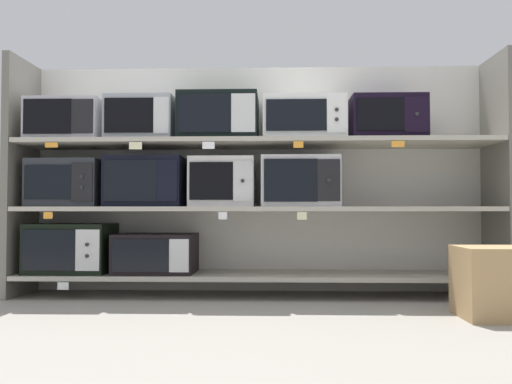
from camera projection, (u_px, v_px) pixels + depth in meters
The scene contains 28 objects.
ground at pixel (249, 329), 2.70m from camera, with size 7.17×6.00×0.02m, color gray.
back_panel at pixel (257, 178), 3.99m from camera, with size 3.37×0.04×1.61m, color beige.
upright_left at pixel (21, 177), 3.78m from camera, with size 0.05×0.49×1.61m, color #68645B.
upright_right at pixel (498, 176), 3.67m from camera, with size 0.05×0.49×1.61m, color #68645B.
shelf_0 at pixel (256, 275), 3.70m from camera, with size 3.17×0.49×0.03m, color #ADA899.
microwave_0 at pixel (71, 248), 3.75m from camera, with size 0.53×0.42×0.33m.
microwave_1 at pixel (156, 253), 3.72m from camera, with size 0.53×0.40×0.26m.
price_tag_0 at pixel (63, 286), 3.49m from camera, with size 0.07×0.00×0.05m, color white.
shelf_1 at pixel (256, 209), 3.72m from camera, with size 3.17×0.49×0.03m, color #ADA899.
microwave_2 at pixel (68, 183), 3.76m from camera, with size 0.48×0.38×0.32m.
microwave_3 at pixel (147, 182), 3.74m from camera, with size 0.51×0.39×0.34m.
microwave_4 at pixel (223, 182), 3.73m from camera, with size 0.43×0.35×0.33m.
microwave_5 at pixel (300, 182), 3.71m from camera, with size 0.51×0.44×0.33m.
price_tag_1 at pixel (48, 215), 3.51m from camera, with size 0.06×0.00×0.04m, color orange.
price_tag_2 at pixel (223, 216), 3.47m from camera, with size 0.05×0.00×0.05m, color white.
price_tag_3 at pixel (302, 216), 3.46m from camera, with size 0.06×0.00×0.05m, color beige.
shelf_2 at pixel (256, 143), 3.73m from camera, with size 3.17×0.49×0.03m, color #ADA899.
microwave_6 at pixel (69, 122), 3.78m from camera, with size 0.49×0.43×0.28m.
microwave_7 at pixel (142, 120), 3.76m from camera, with size 0.45×0.36×0.30m.
microwave_8 at pixel (219, 118), 3.74m from camera, with size 0.53×0.42×0.31m.
microwave_9 at pixel (304, 120), 3.72m from camera, with size 0.55×0.38×0.29m.
microwave_10 at pixel (386, 119), 3.70m from camera, with size 0.48×0.38×0.29m.
price_tag_4 at pixel (51, 145), 3.53m from camera, with size 0.08×0.00×0.03m, color orange.
price_tag_5 at pixel (136, 146), 3.51m from camera, with size 0.08×0.00×0.05m, color beige.
price_tag_6 at pixel (209, 145), 3.49m from camera, with size 0.08×0.00×0.05m, color white.
price_tag_7 at pixel (298, 145), 3.47m from camera, with size 0.06×0.00×0.04m, color orange.
price_tag_8 at pixel (398, 144), 3.45m from camera, with size 0.08×0.00×0.04m, color orange.
shipping_carton at pixel (495, 282), 2.93m from camera, with size 0.37×0.37×0.38m, color tan.
Camera 1 is at (0.13, -3.72, 0.57)m, focal length 38.67 mm.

